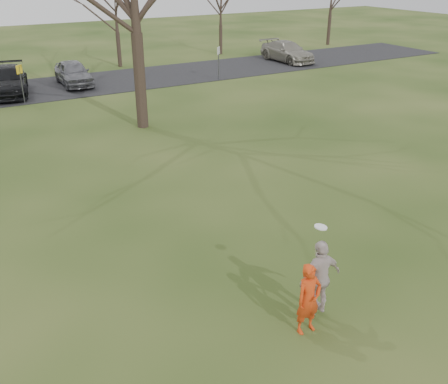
# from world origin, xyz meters

# --- Properties ---
(ground) EXTENTS (120.00, 120.00, 0.00)m
(ground) POSITION_xyz_m (0.00, 0.00, 0.00)
(ground) COLOR #1E380F
(ground) RESTS_ON ground
(parking_strip) EXTENTS (62.00, 6.50, 0.04)m
(parking_strip) POSITION_xyz_m (0.00, 25.00, 0.02)
(parking_strip) COLOR black
(parking_strip) RESTS_ON ground
(player_defender) EXTENTS (0.58, 0.38, 1.59)m
(player_defender) POSITION_xyz_m (-0.34, -0.04, 0.79)
(player_defender) COLOR red
(player_defender) RESTS_ON ground
(car_3) EXTENTS (3.03, 5.55, 1.52)m
(car_3) POSITION_xyz_m (-2.37, 24.61, 0.80)
(car_3) COLOR black
(car_3) RESTS_ON parking_strip
(car_4) EXTENTS (1.86, 4.34, 1.46)m
(car_4) POSITION_xyz_m (1.51, 25.07, 0.77)
(car_4) COLOR slate
(car_4) RESTS_ON parking_strip
(car_7) EXTENTS (2.17, 5.05, 1.45)m
(car_7) POSITION_xyz_m (17.63, 24.96, 0.76)
(car_7) COLOR gray
(car_7) RESTS_ON parking_strip
(catching_play) EXTENTS (1.03, 0.53, 2.02)m
(catching_play) POSITION_xyz_m (0.14, 0.22, 1.00)
(catching_play) COLOR beige
(catching_play) RESTS_ON ground
(sign_yellow) EXTENTS (0.35, 0.35, 2.08)m
(sign_yellow) POSITION_xyz_m (-2.00, 22.00, 1.45)
(sign_yellow) COLOR #47474C
(sign_yellow) RESTS_ON ground
(sign_white) EXTENTS (0.35, 0.35, 2.08)m
(sign_white) POSITION_xyz_m (10.00, 22.00, 1.45)
(sign_white) COLOR #47474C
(sign_white) RESTS_ON ground
(small_tree_row) EXTENTS (55.00, 5.90, 8.50)m
(small_tree_row) POSITION_xyz_m (4.38, 30.06, 3.89)
(small_tree_row) COLOR #352821
(small_tree_row) RESTS_ON ground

